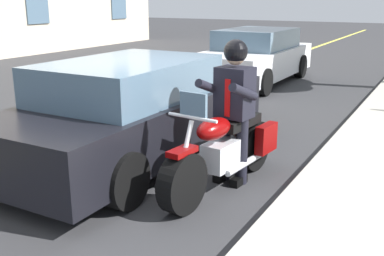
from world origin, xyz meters
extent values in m
plane|color=#333335|center=(0.00, 0.00, 0.00)|extent=(80.00, 80.00, 0.00)
cube|color=#E5DB4C|center=(0.00, -2.00, 0.01)|extent=(60.00, 0.16, 0.01)
cylinder|color=black|center=(0.89, 1.14, 0.33)|extent=(0.68, 0.27, 0.66)
cylinder|color=black|center=(-0.65, 1.29, 0.33)|extent=(0.68, 0.27, 0.66)
cube|color=silver|center=(0.09, 1.22, 0.42)|extent=(0.59, 0.34, 0.32)
ellipsoid|color=#720505|center=(0.29, 1.20, 0.78)|extent=(0.59, 0.34, 0.24)
cube|color=black|center=(-0.26, 1.25, 0.74)|extent=(0.72, 0.35, 0.12)
cube|color=#720505|center=(-0.58, 1.51, 0.48)|extent=(0.41, 0.16, 0.36)
cube|color=#720505|center=(-0.63, 1.07, 0.48)|extent=(0.41, 0.16, 0.36)
cylinder|color=silver|center=(0.87, 1.14, 0.60)|extent=(0.35, 0.08, 0.76)
cylinder|color=silver|center=(0.71, 1.15, 1.00)|extent=(0.10, 0.60, 0.04)
cube|color=#720505|center=(0.89, 1.14, 0.68)|extent=(0.37, 0.20, 0.06)
cylinder|color=silver|center=(-0.19, 1.41, 0.26)|extent=(0.90, 0.17, 0.08)
cube|color=slate|center=(0.69, 1.16, 1.12)|extent=(0.07, 0.32, 0.28)
cylinder|color=black|center=(-0.14, 1.36, 0.42)|extent=(0.14, 0.14, 0.84)
cube|color=black|center=(-0.08, 1.36, 0.05)|extent=(0.27, 0.14, 0.10)
cylinder|color=black|center=(-0.17, 1.12, 0.42)|extent=(0.14, 0.14, 0.84)
cube|color=black|center=(-0.11, 1.12, 0.05)|extent=(0.27, 0.14, 0.10)
cube|color=black|center=(-0.16, 1.24, 1.12)|extent=(0.36, 0.43, 0.60)
cube|color=red|center=(0.00, 1.23, 1.08)|extent=(0.03, 0.07, 0.44)
cylinder|color=black|center=(0.05, 1.44, 1.18)|extent=(0.56, 0.16, 0.28)
cylinder|color=black|center=(0.00, 1.01, 1.18)|extent=(0.56, 0.16, 0.28)
sphere|color=tan|center=(-0.16, 1.24, 1.55)|extent=(0.22, 0.22, 0.22)
sphere|color=black|center=(-0.16, 1.24, 1.60)|extent=(0.28, 0.28, 0.28)
cube|color=black|center=(-0.35, -0.30, 0.55)|extent=(4.60, 1.80, 0.70)
cube|color=slate|center=(-0.15, -0.30, 1.10)|extent=(2.40, 1.60, 0.60)
cylinder|color=black|center=(-1.80, -1.15, 0.32)|extent=(0.64, 0.22, 0.64)
cylinder|color=black|center=(-1.80, 0.55, 0.32)|extent=(0.64, 0.22, 0.64)
cylinder|color=black|center=(1.10, -1.15, 0.32)|extent=(0.64, 0.22, 0.64)
cylinder|color=black|center=(1.10, 0.55, 0.32)|extent=(0.64, 0.22, 0.64)
cube|color=white|center=(-6.65, -1.11, 0.55)|extent=(4.60, 1.80, 0.70)
cube|color=slate|center=(-6.85, -1.11, 1.10)|extent=(2.40, 1.60, 0.60)
cylinder|color=black|center=(-5.20, -0.26, 0.32)|extent=(0.64, 0.22, 0.64)
cylinder|color=black|center=(-5.20, -1.96, 0.32)|extent=(0.64, 0.22, 0.64)
cylinder|color=black|center=(-8.10, -0.26, 0.32)|extent=(0.64, 0.22, 0.64)
cylinder|color=black|center=(-8.10, -1.96, 0.32)|extent=(0.64, 0.22, 0.64)
cube|color=slate|center=(-13.62, -10.97, 2.00)|extent=(1.10, 0.06, 1.60)
cube|color=slate|center=(-8.49, -10.97, 2.00)|extent=(1.10, 0.06, 1.60)
camera|label=1|loc=(4.70, 3.39, 2.19)|focal=42.73mm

